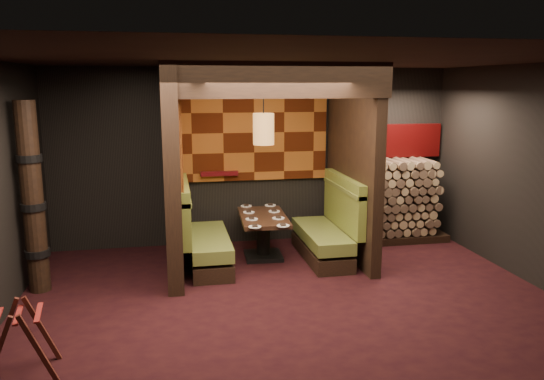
{
  "coord_description": "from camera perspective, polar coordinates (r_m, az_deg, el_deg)",
  "views": [
    {
      "loc": [
        -1.37,
        -5.73,
        2.58
      ],
      "look_at": [
        0.0,
        1.3,
        1.15
      ],
      "focal_mm": 35.0,
      "sensor_mm": 36.0,
      "label": 1
    }
  ],
  "objects": [
    {
      "name": "totem_column",
      "position": [
        7.17,
        -24.35,
        -0.93
      ],
      "size": [
        0.31,
        0.31,
        2.4
      ],
      "color": "black",
      "rests_on": "floor"
    },
    {
      "name": "booth_bench_right",
      "position": [
        8.03,
        6.08,
        -4.52
      ],
      "size": [
        0.68,
        1.6,
        1.14
      ],
      "color": "black",
      "rests_on": "floor"
    },
    {
      "name": "header_beam",
      "position": [
        6.57,
        0.8,
        11.73
      ],
      "size": [
        2.85,
        0.18,
        0.44
      ],
      "primitive_type": "cube",
      "color": "black",
      "rests_on": "partition_left"
    },
    {
      "name": "mosaic_header",
      "position": [
        9.22,
        12.45,
        5.19
      ],
      "size": [
        1.83,
        0.1,
        0.56
      ],
      "primitive_type": "cube",
      "color": "#670909",
      "rests_on": "wall_back"
    },
    {
      "name": "dining_table",
      "position": [
        7.98,
        -0.95,
        -4.38
      ],
      "size": [
        0.74,
        1.28,
        0.66
      ],
      "color": "black",
      "rests_on": "floor"
    },
    {
      "name": "luggage_rack",
      "position": [
        5.4,
        -25.44,
        -14.23
      ],
      "size": [
        0.71,
        0.54,
        0.71
      ],
      "color": "#441B13",
      "rests_on": "floor"
    },
    {
      "name": "place_settings",
      "position": [
        7.92,
        -0.95,
        -2.68
      ],
      "size": [
        0.64,
        1.48,
        0.03
      ],
      "color": "white",
      "rests_on": "dining_table"
    },
    {
      "name": "ceiling",
      "position": [
        5.9,
        2.49,
        14.01
      ],
      "size": [
        6.5,
        5.5,
        0.02
      ],
      "primitive_type": "cube",
      "color": "black",
      "rests_on": "ground"
    },
    {
      "name": "pendant_lamp",
      "position": [
        7.66,
        -0.92,
        6.59
      ],
      "size": [
        0.31,
        0.31,
        1.12
      ],
      "color": "#AA753A",
      "rests_on": "ceiling"
    },
    {
      "name": "partition_right",
      "position": [
        7.98,
        8.66,
        2.84
      ],
      "size": [
        0.15,
        2.1,
        2.85
      ],
      "primitive_type": "cube",
      "color": "black",
      "rests_on": "floor"
    },
    {
      "name": "tapa_side_panel",
      "position": [
        7.59,
        -9.97,
        5.6
      ],
      "size": [
        0.04,
        1.85,
        1.45
      ],
      "primitive_type": "cube",
      "color": "#99501B",
      "rests_on": "partition_left"
    },
    {
      "name": "floor",
      "position": [
        6.43,
        2.26,
        -12.45
      ],
      "size": [
        6.5,
        5.5,
        0.02
      ],
      "primitive_type": "cube",
      "color": "black",
      "rests_on": "ground"
    },
    {
      "name": "bay_front_post",
      "position": [
        8.25,
        8.65,
        3.12
      ],
      "size": [
        0.08,
        0.08,
        2.85
      ],
      "primitive_type": "cube",
      "color": "black",
      "rests_on": "floor"
    },
    {
      "name": "wall_front",
      "position": [
        3.47,
        13.06,
        -8.46
      ],
      "size": [
        6.5,
        0.02,
        2.85
      ],
      "primitive_type": "cube",
      "color": "black",
      "rests_on": "ground"
    },
    {
      "name": "firewood_stack",
      "position": [
        9.07,
        13.02,
        -1.09
      ],
      "size": [
        1.73,
        0.7,
        1.36
      ],
      "color": "black",
      "rests_on": "floor"
    },
    {
      "name": "booth_bench_left",
      "position": [
        7.71,
        -7.57,
        -5.24
      ],
      "size": [
        0.68,
        1.6,
        1.14
      ],
      "color": "black",
      "rests_on": "floor"
    },
    {
      "name": "wall_back",
      "position": [
        8.68,
        -1.84,
        3.64
      ],
      "size": [
        6.5,
        0.02,
        2.85
      ],
      "primitive_type": "cube",
      "color": "black",
      "rests_on": "ground"
    },
    {
      "name": "partition_left",
      "position": [
        7.47,
        -10.75,
        2.2
      ],
      "size": [
        0.2,
        2.2,
        2.85
      ],
      "primitive_type": "cube",
      "color": "black",
      "rests_on": "floor"
    },
    {
      "name": "tapa_back_panel",
      "position": [
        8.58,
        -1.97,
        6.2
      ],
      "size": [
        2.4,
        0.06,
        1.55
      ],
      "primitive_type": "cube",
      "color": "#99501B",
      "rests_on": "wall_back"
    },
    {
      "name": "lacquer_shelf",
      "position": [
        8.53,
        -5.7,
        1.79
      ],
      "size": [
        0.6,
        0.12,
        0.07
      ],
      "primitive_type": "cube",
      "color": "#4F0B0F",
      "rests_on": "wall_back"
    }
  ]
}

